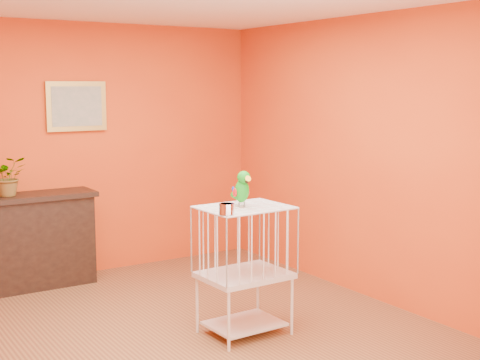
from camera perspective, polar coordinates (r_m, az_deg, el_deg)
ground at (r=5.32m, az=-5.06°, el=-13.57°), size 4.50×4.50×0.00m
room_shell at (r=4.96m, az=-5.29°, el=3.68°), size 4.50×4.50×4.50m
console_cabinet at (r=6.81m, az=-17.40°, el=-4.99°), size 1.24×0.45×0.92m
potted_plant at (r=6.66m, az=-19.16°, el=-0.06°), size 0.35×0.39×0.29m
framed_picture at (r=6.99m, az=-13.77°, el=6.13°), size 0.62×0.04×0.50m
birdcage at (r=5.30m, az=0.37°, el=-7.56°), size 0.68×0.53×1.03m
feed_cup at (r=4.86m, az=-1.14°, el=-2.48°), size 0.11×0.11×0.08m
parrot at (r=5.16m, az=0.16°, el=-0.72°), size 0.14×0.26×0.29m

